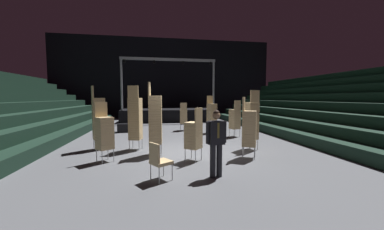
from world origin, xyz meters
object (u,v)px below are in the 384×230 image
Objects in this scene: chair_stack_mid_right at (235,119)px; chair_stack_aisle_left at (99,118)px; chair_stack_mid_left at (135,118)px; equipment_road_case at (125,128)px; chair_stack_mid_centre at (249,128)px; chair_stack_rear_left at (251,120)px; chair_stack_aisle_right at (194,134)px; stage_riser at (168,114)px; chair_stack_rear_centre at (212,114)px; chair_stack_front_right at (104,132)px; man_with_tie at (216,139)px; chair_stack_rear_right at (184,117)px; loose_chair_near_man at (159,159)px; chair_stack_front_left at (155,119)px.

chair_stack_aisle_left is at bearing 176.41° from chair_stack_mid_right.
equipment_road_case is (-0.98, 4.69, -0.99)m from chair_stack_mid_left.
chair_stack_aisle_left is at bearing -84.17° from chair_stack_mid_centre.
chair_stack_aisle_right is (-2.48, -1.17, -0.29)m from chair_stack_rear_left.
chair_stack_mid_left is at bearing -87.29° from chair_stack_mid_centre.
stage_riser is 6.56m from equipment_road_case.
chair_stack_rear_centre reaches higher than equipment_road_case.
chair_stack_mid_left is 5.30m from chair_stack_mid_right.
chair_stack_aisle_right is (0.01, -12.43, 0.28)m from stage_riser.
chair_stack_mid_centre is at bearing -47.52° from chair_stack_aisle_right.
chair_stack_front_right is 5.33m from chair_stack_rear_left.
chair_stack_rear_centre is at bearing 102.86° from chair_stack_mid_right.
chair_stack_rear_centre reaches higher than chair_stack_mid_centre.
chair_stack_mid_left is at bearing -157.05° from chair_stack_front_right.
chair_stack_rear_centre is 2.37× the size of equipment_road_case.
man_with_tie is at bearing 23.71° from chair_stack_aisle_left.
chair_stack_aisle_left reaches higher than chair_stack_rear_right.
chair_stack_rear_centre is at bearing -13.55° from equipment_road_case.
chair_stack_mid_left reaches higher than chair_stack_rear_left.
man_with_tie is 6.11m from chair_stack_mid_right.
stage_riser is 12.37m from chair_stack_front_right.
man_with_tie is 0.84× the size of chair_stack_mid_centre.
chair_stack_rear_centre is 2.26× the size of loose_chair_near_man.
chair_stack_mid_left is (-0.75, 0.93, -0.04)m from chair_stack_front_left.
chair_stack_rear_centre is at bearing -114.04° from man_with_tie.
equipment_road_case is (-3.49, -0.03, -0.61)m from chair_stack_rear_right.
chair_stack_rear_centre is (4.81, 4.99, 0.13)m from chair_stack_front_right.
loose_chair_near_man is at bearing -174.56° from chair_stack_aisle_right.
chair_stack_rear_left reaches higher than chair_stack_mid_centre.
chair_stack_front_left is (-1.51, 2.48, 0.31)m from man_with_tie.
chair_stack_front_right is 0.88× the size of chair_stack_rear_centre.
chair_stack_aisle_right is at bearing 111.60° from loose_chair_near_man.
chair_stack_front_left is 2.52m from chair_stack_aisle_left.
chair_stack_front_right is 1.94m from chair_stack_aisle_left.
chair_stack_front_right is 7.06m from chair_stack_rear_right.
chair_stack_rear_left reaches higher than man_with_tie.
chair_stack_front_left is 5.12m from chair_stack_mid_right.
chair_stack_rear_centre is 0.86× the size of chair_stack_aisle_left.
chair_stack_rear_left is 1.35× the size of chair_stack_aisle_right.
loose_chair_near_man is (-1.13, -13.98, -0.05)m from stage_riser.
chair_stack_front_left is at bearing -162.77° from chair_stack_mid_right.
chair_stack_mid_right is at bearing 85.22° from chair_stack_aisle_left.
stage_riser is at bearing 41.85° from chair_stack_aisle_right.
chair_stack_mid_centre is 0.96× the size of chair_stack_rear_centre.
chair_stack_front_left is at bearing -35.86° from chair_stack_mid_left.
chair_stack_rear_centre is (1.46, -1.23, 0.21)m from chair_stack_rear_right.
chair_stack_front_right reaches higher than chair_stack_rear_right.
chair_stack_rear_left is at bearing -178.99° from chair_stack_mid_centre.
equipment_road_case is (-4.95, 1.19, -0.82)m from chair_stack_rear_centre.
man_with_tie is 0.91× the size of chair_stack_front_right.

